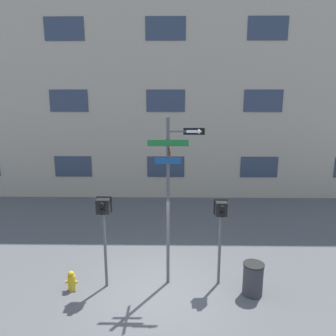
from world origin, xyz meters
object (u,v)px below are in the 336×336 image
object	(u,v)px
street_sign_pole	(171,188)
pedestrian_signal_right	(221,220)
trash_bin	(253,279)
pedestrian_signal_left	(104,217)
fire_hydrant	(72,281)

from	to	relation	value
street_sign_pole	pedestrian_signal_right	size ratio (longest dim) A/B	1.90
trash_bin	street_sign_pole	bearing A→B (deg)	166.77
pedestrian_signal_left	trash_bin	size ratio (longest dim) A/B	2.89
pedestrian_signal_right	street_sign_pole	bearing A→B (deg)	179.03
street_sign_pole	pedestrian_signal_left	size ratio (longest dim) A/B	1.81
fire_hydrant	trash_bin	world-z (taller)	trash_bin
street_sign_pole	fire_hydrant	distance (m)	3.81
street_sign_pole	fire_hydrant	world-z (taller)	street_sign_pole
street_sign_pole	pedestrian_signal_right	bearing A→B (deg)	-0.97
pedestrian_signal_left	pedestrian_signal_right	bearing A→B (deg)	3.14
pedestrian_signal_left	trash_bin	distance (m)	4.39
pedestrian_signal_left	trash_bin	world-z (taller)	pedestrian_signal_left
street_sign_pole	pedestrian_signal_left	bearing A→B (deg)	-173.75
pedestrian_signal_left	pedestrian_signal_right	world-z (taller)	pedestrian_signal_left
street_sign_pole	fire_hydrant	xyz separation A→B (m)	(-2.75, -0.40, -2.60)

